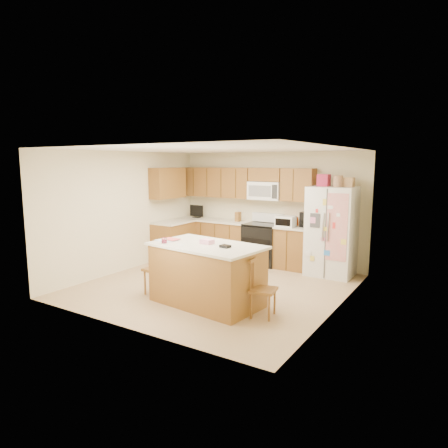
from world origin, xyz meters
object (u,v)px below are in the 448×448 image
Objects in this scene: refrigerator at (332,230)px; island at (207,274)px; windsor_chair_right at (262,289)px; windsor_chair_left at (159,269)px; stove at (263,243)px; windsor_chair_back at (238,269)px.

island is (-1.17, -2.72, -0.43)m from refrigerator.
windsor_chair_right is (0.99, -0.01, -0.08)m from island.
island reaches higher than windsor_chair_right.
windsor_chair_left is (-0.98, -0.05, -0.04)m from island.
stove is 0.55× the size of refrigerator.
stove reaches higher than windsor_chair_left.
refrigerator reaches higher than windsor_chair_right.
stove reaches higher than windsor_chair_back.
windsor_chair_right is (1.97, 0.04, -0.03)m from windsor_chair_left.
refrigerator is 2.31× the size of windsor_chair_right.
island is at bearing -113.33° from refrigerator.
windsor_chair_left is at bearing -127.75° from refrigerator.
stove is 1.28× the size of windsor_chair_right.
windsor_chair_back is at bearing 137.74° from windsor_chair_right.
windsor_chair_back is at bearing -118.27° from refrigerator.
windsor_chair_back is (0.52, -2.01, -0.05)m from stove.
island is (0.40, -2.79, 0.02)m from stove.
refrigerator is 2.29× the size of windsor_chair_back.
refrigerator is (1.57, -0.06, 0.45)m from stove.
island is at bearing -81.91° from stove.
refrigerator is at bearing 52.25° from windsor_chair_left.
windsor_chair_left is 1.08× the size of windsor_chair_right.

